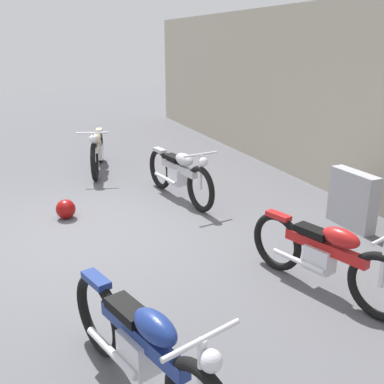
{
  "coord_description": "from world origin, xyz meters",
  "views": [
    {
      "loc": [
        5.58,
        -0.81,
        2.48
      ],
      "look_at": [
        0.3,
        1.32,
        0.55
      ],
      "focal_mm": 41.62,
      "sensor_mm": 36.0,
      "label": 1
    }
  ],
  "objects_px": {
    "stone_marker": "(353,200)",
    "motorcycle_silver": "(179,174)",
    "motorcycle_blue": "(143,349)",
    "motorcycle_cream": "(97,149)",
    "helmet": "(66,209)",
    "motorcycle_red": "(325,256)"
  },
  "relations": [
    {
      "from": "helmet",
      "to": "motorcycle_silver",
      "type": "height_order",
      "value": "motorcycle_silver"
    },
    {
      "from": "stone_marker",
      "to": "helmet",
      "type": "xyz_separation_m",
      "value": [
        -1.81,
        -3.68,
        -0.26
      ]
    },
    {
      "from": "motorcycle_red",
      "to": "motorcycle_silver",
      "type": "relative_size",
      "value": 0.92
    },
    {
      "from": "motorcycle_silver",
      "to": "motorcycle_cream",
      "type": "xyz_separation_m",
      "value": [
        -2.19,
        -0.93,
        0.0
      ]
    },
    {
      "from": "motorcycle_cream",
      "to": "stone_marker",
      "type": "bearing_deg",
      "value": 48.54
    },
    {
      "from": "helmet",
      "to": "motorcycle_cream",
      "type": "height_order",
      "value": "motorcycle_cream"
    },
    {
      "from": "stone_marker",
      "to": "helmet",
      "type": "bearing_deg",
      "value": -116.28
    },
    {
      "from": "stone_marker",
      "to": "motorcycle_silver",
      "type": "relative_size",
      "value": 0.39
    },
    {
      "from": "stone_marker",
      "to": "motorcycle_cream",
      "type": "xyz_separation_m",
      "value": [
        -4.16,
        -2.76,
        0.04
      ]
    },
    {
      "from": "stone_marker",
      "to": "motorcycle_red",
      "type": "relative_size",
      "value": 0.43
    },
    {
      "from": "motorcycle_silver",
      "to": "motorcycle_blue",
      "type": "height_order",
      "value": "motorcycle_silver"
    },
    {
      "from": "helmet",
      "to": "motorcycle_red",
      "type": "height_order",
      "value": "motorcycle_red"
    },
    {
      "from": "helmet",
      "to": "motorcycle_blue",
      "type": "bearing_deg",
      "value": 1.36
    },
    {
      "from": "helmet",
      "to": "motorcycle_cream",
      "type": "relative_size",
      "value": 0.14
    },
    {
      "from": "stone_marker",
      "to": "motorcycle_silver",
      "type": "xyz_separation_m",
      "value": [
        -1.97,
        -1.83,
        0.04
      ]
    },
    {
      "from": "helmet",
      "to": "motorcycle_red",
      "type": "distance_m",
      "value": 3.82
    },
    {
      "from": "helmet",
      "to": "motorcycle_silver",
      "type": "xyz_separation_m",
      "value": [
        -0.16,
        1.84,
        0.3
      ]
    },
    {
      "from": "motorcycle_blue",
      "to": "motorcycle_cream",
      "type": "height_order",
      "value": "motorcycle_cream"
    },
    {
      "from": "motorcycle_silver",
      "to": "motorcycle_blue",
      "type": "bearing_deg",
      "value": -33.16
    },
    {
      "from": "motorcycle_red",
      "to": "motorcycle_blue",
      "type": "distance_m",
      "value": 2.25
    },
    {
      "from": "motorcycle_blue",
      "to": "motorcycle_cream",
      "type": "relative_size",
      "value": 0.97
    },
    {
      "from": "motorcycle_red",
      "to": "motorcycle_silver",
      "type": "bearing_deg",
      "value": 169.9
    }
  ]
}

